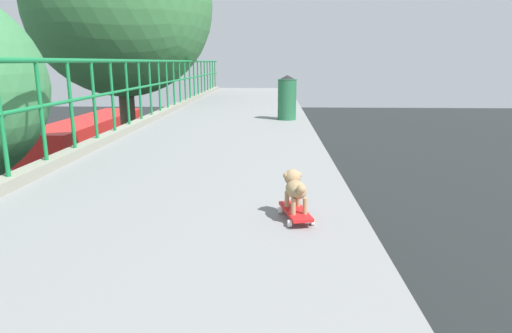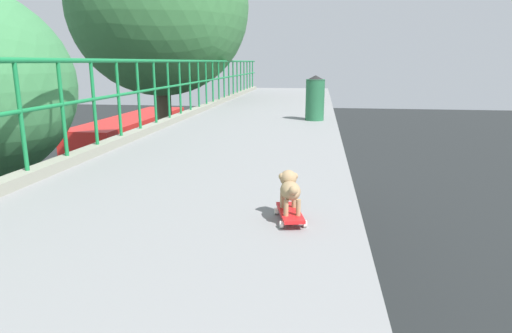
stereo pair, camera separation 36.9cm
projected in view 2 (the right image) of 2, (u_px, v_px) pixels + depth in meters
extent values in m
cube|color=gray|center=(88.00, 311.00, 2.54)|extent=(3.29, 36.54, 0.46)
cylinder|color=#17783D|center=(21.00, 117.00, 4.29)|extent=(0.04, 0.04, 1.07)
cylinder|color=#17783D|center=(63.00, 109.00, 4.98)|extent=(0.04, 0.04, 1.07)
cylinder|color=#17783D|center=(94.00, 103.00, 5.67)|extent=(0.04, 0.04, 1.07)
cylinder|color=#17783D|center=(119.00, 99.00, 6.36)|extent=(0.04, 0.04, 1.07)
cylinder|color=#17783D|center=(139.00, 95.00, 7.05)|extent=(0.04, 0.04, 1.07)
cylinder|color=#17783D|center=(155.00, 92.00, 7.74)|extent=(0.04, 0.04, 1.07)
cylinder|color=#17783D|center=(168.00, 90.00, 8.43)|extent=(0.04, 0.04, 1.07)
cylinder|color=#17783D|center=(180.00, 88.00, 9.12)|extent=(0.04, 0.04, 1.07)
cylinder|color=#17783D|center=(190.00, 86.00, 9.81)|extent=(0.04, 0.04, 1.07)
cylinder|color=#17783D|center=(199.00, 84.00, 10.51)|extent=(0.04, 0.04, 1.07)
cylinder|color=#17783D|center=(206.00, 83.00, 11.20)|extent=(0.04, 0.04, 1.07)
cylinder|color=#17783D|center=(213.00, 82.00, 11.89)|extent=(0.04, 0.04, 1.07)
cylinder|color=#17783D|center=(219.00, 80.00, 12.58)|extent=(0.04, 0.04, 1.07)
cylinder|color=#17783D|center=(224.00, 79.00, 13.27)|extent=(0.04, 0.04, 1.07)
cylinder|color=#17783D|center=(229.00, 79.00, 13.96)|extent=(0.04, 0.04, 1.07)
cylinder|color=#17783D|center=(233.00, 78.00, 14.65)|extent=(0.04, 0.04, 1.07)
cylinder|color=#17783D|center=(237.00, 77.00, 15.34)|extent=(0.04, 0.04, 1.07)
cylinder|color=#17783D|center=(241.00, 76.00, 16.03)|extent=(0.04, 0.04, 1.07)
cylinder|color=#17783D|center=(244.00, 76.00, 16.72)|extent=(0.04, 0.04, 1.07)
cylinder|color=#17783D|center=(247.00, 75.00, 17.42)|extent=(0.04, 0.04, 1.07)
cylinder|color=#17783D|center=(250.00, 75.00, 18.11)|extent=(0.04, 0.04, 1.07)
cylinder|color=#17783D|center=(253.00, 74.00, 18.80)|extent=(0.04, 0.04, 1.07)
cube|color=red|center=(135.00, 142.00, 25.26)|extent=(2.48, 11.28, 2.93)
cube|color=black|center=(134.00, 133.00, 25.14)|extent=(2.50, 10.37, 0.70)
cylinder|color=black|center=(177.00, 151.00, 29.19)|extent=(0.28, 0.96, 0.96)
cylinder|color=black|center=(143.00, 150.00, 29.52)|extent=(0.28, 0.96, 0.96)
cylinder|color=black|center=(134.00, 178.00, 22.41)|extent=(0.28, 0.96, 0.96)
cylinder|color=black|center=(90.00, 176.00, 22.74)|extent=(0.28, 0.96, 0.96)
cylinder|color=brown|center=(166.00, 155.00, 14.86)|extent=(0.48, 0.48, 6.39)
ellipsoid|color=#39743F|center=(159.00, 7.00, 13.76)|extent=(5.61, 5.61, 5.52)
cube|color=red|center=(290.00, 212.00, 3.32)|extent=(0.25, 0.47, 0.02)
cylinder|color=white|center=(298.00, 211.00, 3.48)|extent=(0.04, 0.06, 0.05)
cylinder|color=white|center=(276.00, 211.00, 3.47)|extent=(0.04, 0.06, 0.05)
cylinder|color=white|center=(305.00, 224.00, 3.20)|extent=(0.04, 0.06, 0.05)
cylinder|color=white|center=(281.00, 225.00, 3.18)|extent=(0.04, 0.06, 0.05)
cylinder|color=#9F805A|center=(294.00, 200.00, 3.39)|extent=(0.04, 0.04, 0.12)
cylinder|color=#9F805A|center=(282.00, 200.00, 3.38)|extent=(0.04, 0.04, 0.12)
cylinder|color=#9F805A|center=(298.00, 208.00, 3.21)|extent=(0.04, 0.04, 0.12)
cylinder|color=#9F805A|center=(286.00, 208.00, 3.20)|extent=(0.04, 0.04, 0.12)
ellipsoid|color=#9F805A|center=(290.00, 191.00, 3.27)|extent=(0.20, 0.28, 0.13)
sphere|color=#9F805A|center=(288.00, 178.00, 3.36)|extent=(0.13, 0.13, 0.13)
ellipsoid|color=#A47A51|center=(287.00, 178.00, 3.42)|extent=(0.06, 0.07, 0.04)
sphere|color=#9F805A|center=(295.00, 176.00, 3.36)|extent=(0.05, 0.05, 0.05)
sphere|color=#9F805A|center=(282.00, 176.00, 3.35)|extent=(0.05, 0.05, 0.05)
sphere|color=#9F805A|center=(293.00, 190.00, 3.14)|extent=(0.07, 0.07, 0.07)
cylinder|color=#24623D|center=(315.00, 100.00, 8.97)|extent=(0.38, 0.38, 0.83)
cone|color=black|center=(316.00, 78.00, 8.87)|extent=(0.39, 0.39, 0.10)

